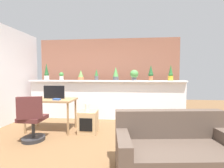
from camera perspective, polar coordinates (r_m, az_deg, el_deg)
The scene contains 19 objects.
ground_plane at distance 2.96m, azimuth -8.39°, elevation -23.09°, with size 12.00×12.00×0.00m, color brown.
divider_wall at distance 4.67m, azimuth -2.45°, elevation -5.97°, with size 4.58×0.16×1.12m, color white.
plant_shelf at distance 4.58m, azimuth -2.53°, elevation 1.12°, with size 4.58×0.29×0.04m, color white.
brick_wall_behind at distance 5.21m, azimuth -1.53°, elevation 2.63°, with size 4.58×0.10×2.50m, color #935B47.
potted_plant_0 at distance 5.13m, azimuth -22.84°, elevation 3.74°, with size 0.14×0.14×0.51m.
potted_plant_1 at distance 4.91m, azimuth -18.04°, elevation 2.82°, with size 0.14×0.14×0.24m.
potted_plant_2 at distance 4.75m, azimuth -11.34°, elevation 3.10°, with size 0.18×0.18×0.30m.
potted_plant_3 at distance 4.61m, azimuth -5.70°, elevation 3.38°, with size 0.11×0.11×0.33m.
potted_plant_4 at distance 4.54m, azimuth 1.38°, elevation 3.83°, with size 0.17×0.17×0.40m.
potted_plant_5 at distance 4.53m, azimuth 8.13°, elevation 3.44°, with size 0.24×0.24×0.30m.
potted_plant_6 at distance 4.57m, azimuth 14.03°, elevation 3.94°, with size 0.14×0.14×0.44m.
potted_plant_7 at distance 4.69m, azimuth 20.68°, elevation 3.51°, with size 0.14×0.14×0.45m.
desk at distance 3.95m, azimuth -21.38°, elevation -6.35°, with size 1.10×0.60×0.75m.
tv_monitor at distance 3.97m, azimuth -20.45°, elevation -2.78°, with size 0.50×0.04×0.31m, color black.
office_chair at distance 3.51m, azimuth -27.20°, elevation -12.31°, with size 0.50×0.50×0.91m.
side_cube_shelf at distance 3.66m, azimuth -8.73°, elevation -13.60°, with size 0.40×0.41×0.50m.
vase_on_shelf at distance 3.55m, azimuth -9.08°, elevation -8.52°, with size 0.10×0.10×0.17m, color silver.
book_on_desk at distance 3.71m, azimuth -19.57°, elevation -5.31°, with size 0.16×0.10×0.04m, color #2D4C8C.
couch at distance 2.40m, azimuth 22.19°, elevation -22.36°, with size 1.64×0.94×0.80m.
Camera 1 is at (0.65, -2.57, 1.31)m, focal length 24.96 mm.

